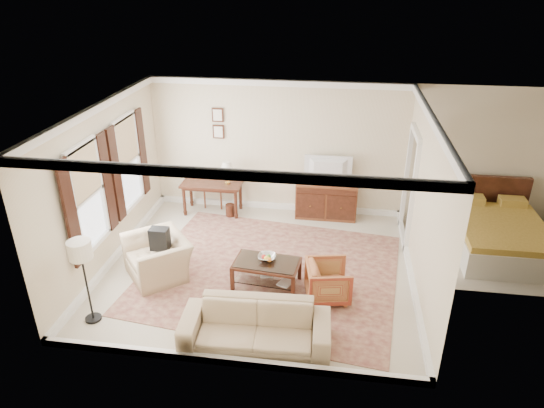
% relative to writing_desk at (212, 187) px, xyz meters
% --- Properties ---
extents(room_shell, '(5.51, 5.01, 2.91)m').
position_rel_writing_desk_xyz_m(room_shell, '(1.39, -2.07, 1.87)').
color(room_shell, beige).
rests_on(room_shell, ground).
extents(annex_bedroom, '(3.00, 2.70, 2.90)m').
position_rel_writing_desk_xyz_m(annex_bedroom, '(5.88, -0.92, -0.26)').
color(annex_bedroom, beige).
rests_on(annex_bedroom, ground).
extents(window_front, '(0.12, 1.56, 1.80)m').
position_rel_writing_desk_xyz_m(window_front, '(-1.31, -2.77, 0.95)').
color(window_front, '#CCB284').
rests_on(window_front, room_shell).
extents(window_rear, '(0.12, 1.56, 1.80)m').
position_rel_writing_desk_xyz_m(window_rear, '(-1.31, -1.17, 0.95)').
color(window_rear, '#CCB284').
rests_on(window_rear, room_shell).
extents(doorway, '(0.10, 1.12, 2.25)m').
position_rel_writing_desk_xyz_m(doorway, '(4.10, -0.57, 0.47)').
color(doorway, white).
rests_on(doorway, room_shell).
extents(rug, '(4.84, 4.30, 0.01)m').
position_rel_writing_desk_xyz_m(rug, '(1.61, -2.22, -0.60)').
color(rug, '#5B1E21').
rests_on(rug, room_shell).
extents(writing_desk, '(1.31, 0.66, 0.72)m').
position_rel_writing_desk_xyz_m(writing_desk, '(0.00, 0.00, 0.00)').
color(writing_desk, '#4A2215').
rests_on(writing_desk, room_shell).
extents(desk_chair, '(0.53, 0.53, 1.05)m').
position_rel_writing_desk_xyz_m(desk_chair, '(-0.04, 0.35, -0.08)').
color(desk_chair, brown).
rests_on(desk_chair, room_shell).
extents(desk_lamp, '(0.32, 0.32, 0.50)m').
position_rel_writing_desk_xyz_m(desk_lamp, '(0.35, 0.00, 0.36)').
color(desk_lamp, silver).
rests_on(desk_lamp, writing_desk).
extents(framed_prints, '(0.25, 0.04, 0.68)m').
position_rel_writing_desk_xyz_m(framed_prints, '(0.10, 0.40, 1.34)').
color(framed_prints, '#4A2215').
rests_on(framed_prints, room_shell).
extents(sideboard, '(1.31, 0.50, 0.80)m').
position_rel_writing_desk_xyz_m(sideboard, '(2.50, 0.15, -0.20)').
color(sideboard, brown).
rests_on(sideboard, room_shell).
extents(tv, '(0.96, 0.55, 0.13)m').
position_rel_writing_desk_xyz_m(tv, '(2.50, 0.13, 0.68)').
color(tv, black).
rests_on(tv, sideboard).
extents(coffee_table, '(1.16, 0.75, 0.47)m').
position_rel_writing_desk_xyz_m(coffee_table, '(1.62, -2.60, -0.25)').
color(coffee_table, '#4A2215').
rests_on(coffee_table, room_shell).
extents(fruit_bowl, '(0.42, 0.42, 0.10)m').
position_rel_writing_desk_xyz_m(fruit_bowl, '(1.61, -2.52, -0.08)').
color(fruit_bowl, silver).
rests_on(fruit_bowl, coffee_table).
extents(book_a, '(0.28, 0.07, 0.38)m').
position_rel_writing_desk_xyz_m(book_a, '(1.50, -2.53, -0.42)').
color(book_a, brown).
rests_on(book_a, coffee_table).
extents(book_b, '(0.26, 0.14, 0.38)m').
position_rel_writing_desk_xyz_m(book_b, '(1.87, -2.70, -0.43)').
color(book_b, brown).
rests_on(book_b, coffee_table).
extents(striped_armchair, '(0.76, 0.80, 0.71)m').
position_rel_writing_desk_xyz_m(striped_armchair, '(2.67, -2.82, -0.25)').
color(striped_armchair, maroon).
rests_on(striped_armchair, room_shell).
extents(club_armchair, '(1.26, 1.31, 0.97)m').
position_rel_writing_desk_xyz_m(club_armchair, '(-0.32, -2.57, -0.12)').
color(club_armchair, tan).
rests_on(club_armchair, room_shell).
extents(backpack, '(0.38, 0.38, 0.40)m').
position_rel_writing_desk_xyz_m(backpack, '(-0.27, -2.50, 0.13)').
color(backpack, black).
rests_on(backpack, club_armchair).
extents(sofa, '(2.16, 0.72, 0.83)m').
position_rel_writing_desk_xyz_m(sofa, '(1.69, -4.06, -0.19)').
color(sofa, tan).
rests_on(sofa, room_shell).
extents(floor_lamp, '(0.34, 0.34, 1.40)m').
position_rel_writing_desk_xyz_m(floor_lamp, '(-0.90, -3.91, 0.55)').
color(floor_lamp, black).
rests_on(floor_lamp, room_shell).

